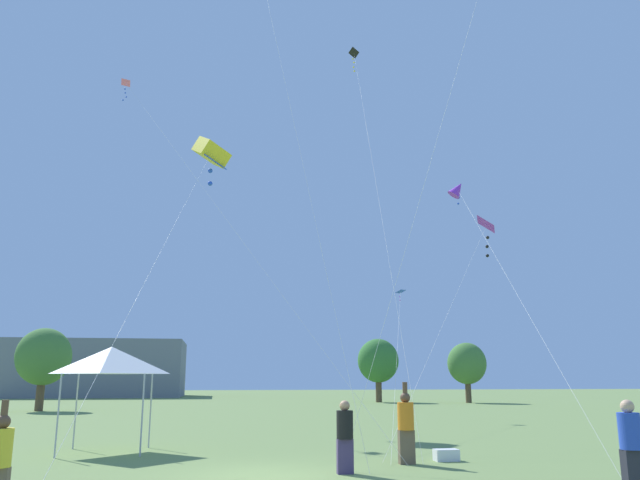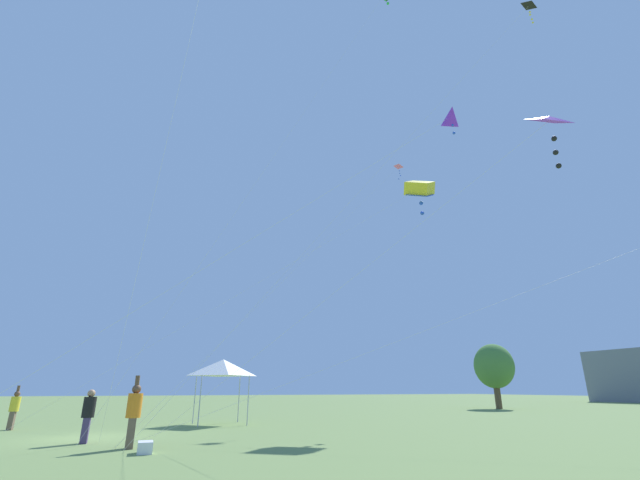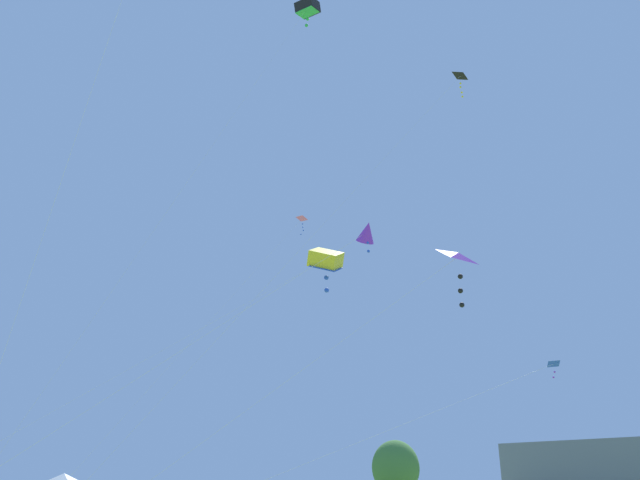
{
  "view_description": "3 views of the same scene",
  "coord_description": "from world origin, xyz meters",
  "px_view_note": "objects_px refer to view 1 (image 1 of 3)",
  "views": [
    {
      "loc": [
        -1.24,
        -15.34,
        2.23
      ],
      "look_at": [
        3.03,
        10.96,
        8.15
      ],
      "focal_mm": 35.0,
      "sensor_mm": 36.0,
      "label": 1
    },
    {
      "loc": [
        19.33,
        1.68,
        1.73
      ],
      "look_at": [
        1.93,
        8.51,
        8.24
      ],
      "focal_mm": 24.0,
      "sensor_mm": 36.0,
      "label": 2
    },
    {
      "loc": [
        23.94,
        -1.98,
        3.04
      ],
      "look_at": [
        5.46,
        11.35,
        11.74
      ],
      "focal_mm": 35.0,
      "sensor_mm": 36.0,
      "label": 3
    }
  ],
  "objects_px": {
    "kite_blue_delta_1": "(400,295)",
    "kite_pink_delta_7": "(130,90)",
    "kite_purple_delta_0": "(487,226)",
    "kite_yellow_box_4": "(212,153)",
    "person_orange_shirt": "(406,424)",
    "festival_tent": "(111,360)",
    "kite_purple_diamond_6": "(458,190)",
    "kite_black_delta_2": "(355,58)",
    "person_black_shirt": "(345,434)",
    "person_blue_shirt": "(631,443)",
    "cooler_box": "(446,455)"
  },
  "relations": [
    {
      "from": "kite_blue_delta_1",
      "to": "kite_pink_delta_7",
      "type": "bearing_deg",
      "value": -176.58
    },
    {
      "from": "kite_purple_delta_0",
      "to": "kite_yellow_box_4",
      "type": "bearing_deg",
      "value": 160.56
    },
    {
      "from": "kite_purple_delta_0",
      "to": "kite_yellow_box_4",
      "type": "height_order",
      "value": "kite_yellow_box_4"
    },
    {
      "from": "person_orange_shirt",
      "to": "festival_tent",
      "type": "bearing_deg",
      "value": 131.53
    },
    {
      "from": "kite_purple_diamond_6",
      "to": "kite_pink_delta_7",
      "type": "distance_m",
      "value": 19.18
    },
    {
      "from": "festival_tent",
      "to": "kite_blue_delta_1",
      "type": "distance_m",
      "value": 19.7
    },
    {
      "from": "kite_blue_delta_1",
      "to": "person_orange_shirt",
      "type": "bearing_deg",
      "value": -106.42
    },
    {
      "from": "kite_purple_delta_0",
      "to": "festival_tent",
      "type": "bearing_deg",
      "value": -157.0
    },
    {
      "from": "festival_tent",
      "to": "kite_purple_delta_0",
      "type": "distance_m",
      "value": 18.65
    },
    {
      "from": "kite_yellow_box_4",
      "to": "kite_pink_delta_7",
      "type": "height_order",
      "value": "kite_pink_delta_7"
    },
    {
      "from": "kite_purple_delta_0",
      "to": "kite_purple_diamond_6",
      "type": "relative_size",
      "value": 0.77
    },
    {
      "from": "kite_black_delta_2",
      "to": "kite_pink_delta_7",
      "type": "distance_m",
      "value": 13.57
    },
    {
      "from": "kite_purple_diamond_6",
      "to": "kite_blue_delta_1",
      "type": "bearing_deg",
      "value": 91.64
    },
    {
      "from": "festival_tent",
      "to": "kite_purple_delta_0",
      "type": "bearing_deg",
      "value": 23.0
    },
    {
      "from": "kite_black_delta_2",
      "to": "festival_tent",
      "type": "bearing_deg",
      "value": -129.46
    },
    {
      "from": "kite_black_delta_2",
      "to": "kite_purple_diamond_6",
      "type": "xyz_separation_m",
      "value": [
        2.8,
        -8.48,
        -10.93
      ]
    },
    {
      "from": "person_black_shirt",
      "to": "kite_purple_delta_0",
      "type": "xyz_separation_m",
      "value": [
        9.61,
        12.27,
        8.54
      ]
    },
    {
      "from": "person_blue_shirt",
      "to": "kite_blue_delta_1",
      "type": "height_order",
      "value": "kite_blue_delta_1"
    },
    {
      "from": "person_black_shirt",
      "to": "person_orange_shirt",
      "type": "bearing_deg",
      "value": 135.36
    },
    {
      "from": "person_orange_shirt",
      "to": "kite_blue_delta_1",
      "type": "relative_size",
      "value": 0.11
    },
    {
      "from": "person_black_shirt",
      "to": "kite_blue_delta_1",
      "type": "distance_m",
      "value": 21.28
    },
    {
      "from": "festival_tent",
      "to": "kite_pink_delta_7",
      "type": "xyz_separation_m",
      "value": [
        -2.04,
        12.71,
        15.25
      ]
    },
    {
      "from": "festival_tent",
      "to": "person_blue_shirt",
      "type": "bearing_deg",
      "value": -38.42
    },
    {
      "from": "kite_purple_diamond_6",
      "to": "festival_tent",
      "type": "bearing_deg",
      "value": -160.36
    },
    {
      "from": "kite_yellow_box_4",
      "to": "kite_purple_diamond_6",
      "type": "distance_m",
      "value": 13.48
    },
    {
      "from": "festival_tent",
      "to": "kite_yellow_box_4",
      "type": "relative_size",
      "value": 0.15
    },
    {
      "from": "festival_tent",
      "to": "kite_purple_diamond_6",
      "type": "xyz_separation_m",
      "value": [
        13.84,
        4.94,
        7.83
      ]
    },
    {
      "from": "kite_black_delta_2",
      "to": "person_black_shirt",
      "type": "bearing_deg",
      "value": -103.77
    },
    {
      "from": "person_blue_shirt",
      "to": "kite_pink_delta_7",
      "type": "xyz_separation_m",
      "value": [
        -13.5,
        21.81,
        17.06
      ]
    },
    {
      "from": "cooler_box",
      "to": "festival_tent",
      "type": "bearing_deg",
      "value": 159.67
    },
    {
      "from": "person_blue_shirt",
      "to": "kite_yellow_box_4",
      "type": "relative_size",
      "value": 0.08
    },
    {
      "from": "person_blue_shirt",
      "to": "kite_pink_delta_7",
      "type": "relative_size",
      "value": 0.1
    },
    {
      "from": "person_blue_shirt",
      "to": "kite_purple_diamond_6",
      "type": "distance_m",
      "value": 17.19
    },
    {
      "from": "kite_purple_diamond_6",
      "to": "cooler_box",
      "type": "bearing_deg",
      "value": -116.21
    },
    {
      "from": "cooler_box",
      "to": "kite_purple_diamond_6",
      "type": "relative_size",
      "value": 0.05
    },
    {
      "from": "person_blue_shirt",
      "to": "person_orange_shirt",
      "type": "height_order",
      "value": "person_orange_shirt"
    },
    {
      "from": "person_blue_shirt",
      "to": "kite_purple_diamond_6",
      "type": "relative_size",
      "value": 0.13
    },
    {
      "from": "person_black_shirt",
      "to": "kite_blue_delta_1",
      "type": "relative_size",
      "value": 0.09
    },
    {
      "from": "person_orange_shirt",
      "to": "kite_purple_delta_0",
      "type": "height_order",
      "value": "kite_purple_delta_0"
    },
    {
      "from": "person_orange_shirt",
      "to": "cooler_box",
      "type": "bearing_deg",
      "value": -3.77
    },
    {
      "from": "kite_purple_diamond_6",
      "to": "kite_pink_delta_7",
      "type": "bearing_deg",
      "value": 153.93
    },
    {
      "from": "kite_purple_delta_0",
      "to": "kite_purple_diamond_6",
      "type": "bearing_deg",
      "value": -139.55
    },
    {
      "from": "cooler_box",
      "to": "person_black_shirt",
      "type": "bearing_deg",
      "value": -149.7
    },
    {
      "from": "person_black_shirt",
      "to": "person_orange_shirt",
      "type": "xyz_separation_m",
      "value": [
        1.97,
        1.45,
        0.12
      ]
    },
    {
      "from": "kite_blue_delta_1",
      "to": "kite_yellow_box_4",
      "type": "xyz_separation_m",
      "value": [
        -10.97,
        -2.11,
        7.21
      ]
    },
    {
      "from": "cooler_box",
      "to": "kite_purple_delta_0",
      "type": "height_order",
      "value": "kite_purple_delta_0"
    },
    {
      "from": "person_blue_shirt",
      "to": "kite_purple_delta_0",
      "type": "xyz_separation_m",
      "value": [
        4.56,
        15.9,
        8.49
      ]
    },
    {
      "from": "festival_tent",
      "to": "person_black_shirt",
      "type": "bearing_deg",
      "value": -40.4
    },
    {
      "from": "kite_purple_delta_0",
      "to": "kite_blue_delta_1",
      "type": "distance_m",
      "value": 7.69
    },
    {
      "from": "kite_purple_diamond_6",
      "to": "kite_pink_delta_7",
      "type": "height_order",
      "value": "kite_pink_delta_7"
    }
  ]
}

